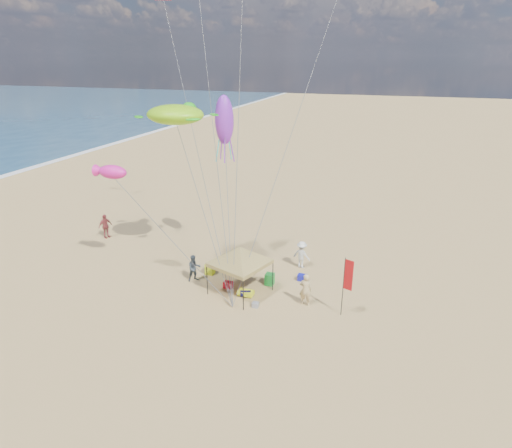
# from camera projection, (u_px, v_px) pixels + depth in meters

# --- Properties ---
(ground) EXTENTS (280.00, 280.00, 0.00)m
(ground) POSITION_uv_depth(u_px,v_px,m) (238.00, 314.00, 22.79)
(ground) COLOR tan
(ground) RESTS_ON ground
(canopy_tent) EXTENTS (5.07, 5.07, 3.31)m
(canopy_tent) POSITION_uv_depth(u_px,v_px,m) (240.00, 249.00, 23.90)
(canopy_tent) COLOR black
(canopy_tent) RESTS_ON ground
(feather_flag) EXTENTS (0.48, 0.20, 3.33)m
(feather_flag) POSITION_uv_depth(u_px,v_px,m) (347.00, 279.00, 21.83)
(feather_flag) COLOR black
(feather_flag) RESTS_ON ground
(cooler_red) EXTENTS (0.54, 0.38, 0.38)m
(cooler_red) POSITION_uv_depth(u_px,v_px,m) (228.00, 285.00, 25.32)
(cooler_red) COLOR red
(cooler_red) RESTS_ON ground
(cooler_blue) EXTENTS (0.54, 0.38, 0.38)m
(cooler_blue) POSITION_uv_depth(u_px,v_px,m) (302.00, 278.00, 26.14)
(cooler_blue) COLOR #1316A1
(cooler_blue) RESTS_ON ground
(bag_navy) EXTENTS (0.69, 0.54, 0.36)m
(bag_navy) POSITION_uv_depth(u_px,v_px,m) (246.00, 293.00, 24.40)
(bag_navy) COLOR #0B0B34
(bag_navy) RESTS_ON ground
(bag_orange) EXTENTS (0.54, 0.69, 0.36)m
(bag_orange) POSITION_uv_depth(u_px,v_px,m) (245.00, 260.00, 28.41)
(bag_orange) COLOR #CB870B
(bag_orange) RESTS_ON ground
(chair_green) EXTENTS (0.50, 0.50, 0.70)m
(chair_green) POSITION_uv_depth(u_px,v_px,m) (270.00, 279.00, 25.62)
(chair_green) COLOR #18882C
(chair_green) RESTS_ON ground
(chair_yellow) EXTENTS (0.50, 0.50, 0.70)m
(chair_yellow) POSITION_uv_depth(u_px,v_px,m) (210.00, 269.00, 26.87)
(chair_yellow) COLOR #C0D517
(chair_yellow) RESTS_ON ground
(crate_grey) EXTENTS (0.34, 0.30, 0.28)m
(crate_grey) POSITION_uv_depth(u_px,v_px,m) (255.00, 305.00, 23.38)
(crate_grey) COLOR gray
(crate_grey) RESTS_ON ground
(beach_cart) EXTENTS (0.90, 0.50, 0.24)m
(beach_cart) POSITION_uv_depth(u_px,v_px,m) (246.00, 293.00, 24.44)
(beach_cart) COLOR #F2FF1C
(beach_cart) RESTS_ON ground
(person_near_a) EXTENTS (0.68, 0.45, 1.85)m
(person_near_a) POSITION_uv_depth(u_px,v_px,m) (305.00, 290.00, 23.34)
(person_near_a) COLOR tan
(person_near_a) RESTS_ON ground
(person_near_b) EXTENTS (1.02, 1.02, 1.67)m
(person_near_b) POSITION_uv_depth(u_px,v_px,m) (194.00, 268.00, 25.90)
(person_near_b) COLOR #333C45
(person_near_b) RESTS_ON ground
(person_near_c) EXTENTS (1.29, 0.94, 1.79)m
(person_near_c) POSITION_uv_depth(u_px,v_px,m) (302.00, 255.00, 27.50)
(person_near_c) COLOR silver
(person_near_c) RESTS_ON ground
(person_far_a) EXTENTS (0.80, 1.16, 1.83)m
(person_far_a) POSITION_uv_depth(u_px,v_px,m) (105.00, 226.00, 32.05)
(person_far_a) COLOR #993B3D
(person_far_a) RESTS_ON ground
(turtle_kite) EXTENTS (3.57, 2.99, 1.10)m
(turtle_kite) POSITION_uv_depth(u_px,v_px,m) (175.00, 115.00, 24.07)
(turtle_kite) COLOR #85D611
(turtle_kite) RESTS_ON ground
(fish_kite) EXTENTS (1.95, 1.29, 0.79)m
(fish_kite) POSITION_uv_depth(u_px,v_px,m) (113.00, 172.00, 24.37)
(fish_kite) COLOR #EA1C9A
(fish_kite) RESTS_ON ground
(squid_kite) EXTENTS (1.47, 1.47, 2.93)m
(squid_kite) POSITION_uv_depth(u_px,v_px,m) (224.00, 120.00, 25.72)
(squid_kite) COLOR purple
(squid_kite) RESTS_ON ground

